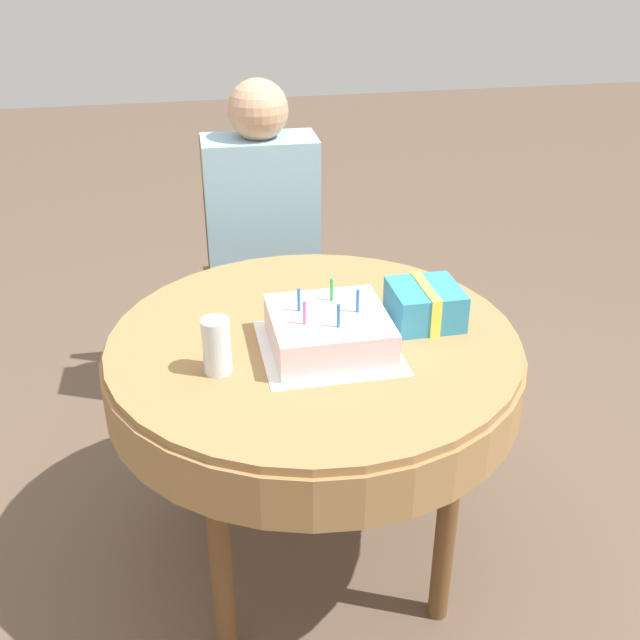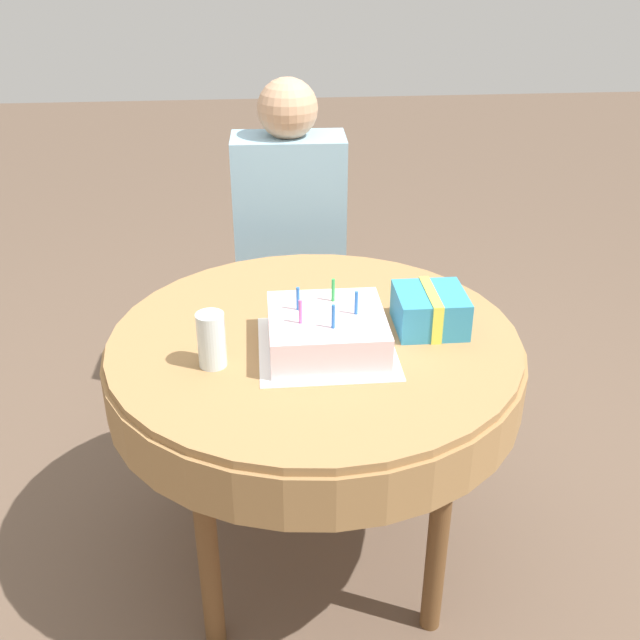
# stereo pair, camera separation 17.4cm
# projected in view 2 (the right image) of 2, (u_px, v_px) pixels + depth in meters

# --- Properties ---
(ground_plane) EXTENTS (12.00, 12.00, 0.00)m
(ground_plane) POSITION_uv_depth(u_px,v_px,m) (315.00, 551.00, 2.12)
(ground_plane) COLOR brown
(dining_table) EXTENTS (1.00, 1.00, 0.70)m
(dining_table) POSITION_uv_depth(u_px,v_px,m) (315.00, 366.00, 1.82)
(dining_table) COLOR #9E7547
(dining_table) RESTS_ON ground_plane
(chair) EXTENTS (0.42, 0.42, 0.95)m
(chair) POSITION_uv_depth(u_px,v_px,m) (290.00, 263.00, 2.63)
(chair) COLOR brown
(chair) RESTS_ON ground_plane
(person) EXTENTS (0.37, 0.29, 1.16)m
(person) POSITION_uv_depth(u_px,v_px,m) (290.00, 224.00, 2.46)
(person) COLOR tan
(person) RESTS_ON ground_plane
(napkin) EXTENTS (0.31, 0.31, 0.00)m
(napkin) POSITION_uv_depth(u_px,v_px,m) (327.00, 348.00, 1.73)
(napkin) COLOR white
(napkin) RESTS_ON dining_table
(birthday_cake) EXTENTS (0.26, 0.26, 0.14)m
(birthday_cake) POSITION_uv_depth(u_px,v_px,m) (327.00, 331.00, 1.71)
(birthday_cake) COLOR silver
(birthday_cake) RESTS_ON dining_table
(drinking_glass) EXTENTS (0.06, 0.06, 0.13)m
(drinking_glass) POSITION_uv_depth(u_px,v_px,m) (211.00, 340.00, 1.64)
(drinking_glass) COLOR silver
(drinking_glass) RESTS_ON dining_table
(gift_box) EXTENTS (0.16, 0.17, 0.10)m
(gift_box) POSITION_uv_depth(u_px,v_px,m) (430.00, 310.00, 1.80)
(gift_box) COLOR teal
(gift_box) RESTS_ON dining_table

